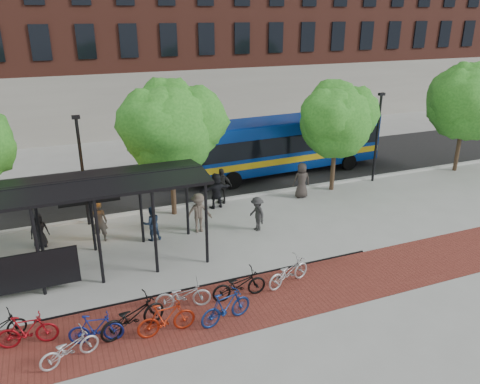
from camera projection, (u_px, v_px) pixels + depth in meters
name	position (u px, v px, depth m)	size (l,w,h in m)	color
ground	(258.00, 231.00, 21.17)	(160.00, 160.00, 0.00)	#9E9E99
asphalt_street	(203.00, 177.00, 28.09)	(160.00, 8.00, 0.01)	black
curb	(227.00, 199.00, 24.61)	(160.00, 0.25, 0.12)	#B7B7B2
brick_strip	(264.00, 299.00, 16.15)	(24.00, 3.00, 0.01)	maroon
bike_rack_rail	(220.00, 293.00, 16.47)	(12.00, 0.05, 0.95)	black
building_brick	(243.00, 4.00, 43.57)	(55.00, 14.00, 20.00)	brown
bus_shelter	(58.00, 198.00, 16.83)	(10.60, 3.07, 3.60)	black
tree_b	(171.00, 124.00, 21.45)	(5.15, 4.20, 6.47)	#382619
tree_c	(338.00, 117.00, 24.75)	(4.66, 3.80, 5.92)	#382619
tree_d	(467.00, 98.00, 27.76)	(5.39, 4.40, 6.55)	#382619
lamp_post_left	(82.00, 168.00, 20.84)	(0.35, 0.20, 5.12)	black
lamp_post_right	(377.00, 135.00, 26.46)	(0.35, 0.20, 5.12)	black
bus	(283.00, 142.00, 28.24)	(12.50, 3.42, 3.34)	navy
bike_1	(27.00, 330.00, 13.72)	(0.49, 1.73, 1.04)	maroon
bike_2	(69.00, 348.00, 13.11)	(0.60, 1.71, 0.90)	#B5B5B8
bike_3	(96.00, 329.00, 13.85)	(0.46, 1.62, 0.97)	navy
bike_4	(133.00, 316.00, 14.29)	(0.74, 2.14, 1.12)	black
bike_5	(166.00, 318.00, 14.21)	(0.52, 1.82, 1.10)	#9D230E
bike_6	(183.00, 295.00, 15.49)	(0.65, 1.86, 0.98)	#AEAEB0
bike_7	(226.00, 307.00, 14.75)	(0.52, 1.84, 1.11)	navy
bike_8	(239.00, 285.00, 16.04)	(0.68, 1.95, 1.03)	black
bike_10	(288.00, 272.00, 16.85)	(0.67, 1.91, 1.00)	#BBBBBD
pedestrian_0	(39.00, 230.00, 19.46)	(0.75, 0.49, 1.53)	black
pedestrian_1	(100.00, 222.00, 19.95)	(0.66, 0.43, 1.80)	#3B362F
pedestrian_2	(152.00, 223.00, 20.07)	(0.75, 0.59, 1.55)	#1C2B43
pedestrian_3	(199.00, 213.00, 20.78)	(1.18, 0.68, 1.83)	brown
pedestrian_4	(221.00, 186.00, 24.00)	(1.09, 0.45, 1.86)	black
pedestrian_5	(216.00, 191.00, 23.37)	(1.69, 0.54, 1.83)	black
pedestrian_6	(302.00, 180.00, 24.70)	(0.93, 0.60, 1.89)	#362E2B
pedestrian_9	(257.00, 214.00, 20.96)	(1.03, 0.59, 1.59)	#2A2A2A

